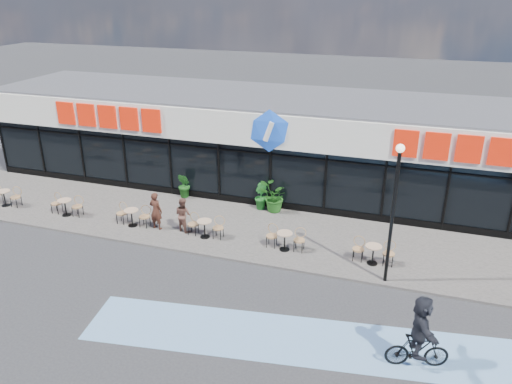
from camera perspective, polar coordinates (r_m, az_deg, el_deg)
ground at (r=17.39m, az=-5.06°, el=-11.13°), size 120.00×120.00×0.00m
sidewalk at (r=20.99m, az=-0.31°, el=-4.50°), size 44.00×5.00×0.10m
bike_lane at (r=15.30m, az=7.20°, el=-16.67°), size 14.17×4.13×0.01m
building at (r=24.96m, az=3.61°, el=5.68°), size 30.60×6.57×4.75m
lamp_post at (r=16.85m, az=15.49°, el=-1.21°), size 0.28×0.28×4.96m
bistro_set_0 at (r=25.87m, az=-26.70°, el=-0.38°), size 1.54×0.62×0.90m
bistro_set_1 at (r=23.71m, az=-20.84°, el=-1.39°), size 1.54×0.62×0.90m
bistro_set_2 at (r=21.86m, az=-13.90°, el=-2.57°), size 1.54×0.62×0.90m
bistro_set_3 at (r=20.39m, az=-5.80°, el=-3.89°), size 1.54×0.62×0.90m
bistro_set_4 at (r=19.40m, az=3.36°, el=-5.28°), size 1.54×0.62×0.90m
bistro_set_5 at (r=18.96m, az=13.27°, el=-6.63°), size 1.54×0.62×0.90m
potted_plant_left at (r=24.06m, az=-8.17°, el=0.74°), size 0.88×0.87×1.25m
potted_plant_mid at (r=22.70m, az=0.49°, el=-0.46°), size 0.81×0.85×1.21m
potted_plant_right at (r=22.37m, az=1.99°, el=-0.64°), size 1.59×1.53×1.36m
patron_left at (r=21.17m, az=-11.37°, el=-2.12°), size 0.65×0.48×1.64m
patron_right at (r=20.83m, az=-8.34°, el=-2.56°), size 0.87×0.77×1.48m
cyclist_a at (r=14.47m, az=18.19°, el=-15.25°), size 1.79×1.72×2.22m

